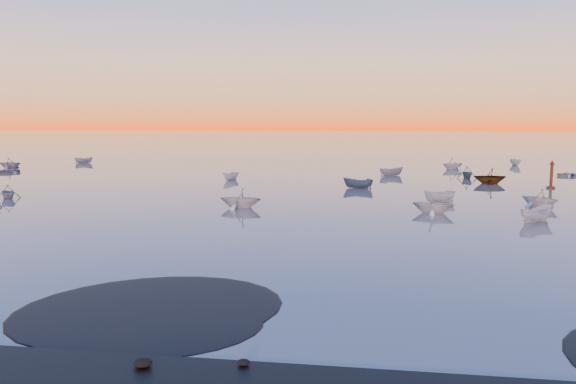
# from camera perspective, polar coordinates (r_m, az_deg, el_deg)

# --- Properties ---
(ground) EXTENTS (600.00, 600.00, 0.00)m
(ground) POSITION_cam_1_polar(r_m,az_deg,el_deg) (120.04, 4.09, 3.61)
(ground) COLOR #6E625B
(ground) RESTS_ON ground
(mud_lobes) EXTENTS (140.00, 6.00, 0.07)m
(mud_lobes) POSITION_cam_1_polar(r_m,az_deg,el_deg) (21.82, -16.58, -13.30)
(mud_lobes) COLOR black
(mud_lobes) RESTS_ON ground
(moored_fleet) EXTENTS (124.00, 58.00, 1.20)m
(moored_fleet) POSITION_cam_1_polar(r_m,az_deg,el_deg) (73.40, 1.37, 1.33)
(moored_fleet) COLOR silver
(moored_fleet) RESTS_ON ground
(boat_near_center) EXTENTS (3.32, 3.62, 1.20)m
(boat_near_center) POSITION_cam_1_polar(r_m,az_deg,el_deg) (46.50, 23.93, -2.74)
(boat_near_center) COLOR silver
(boat_near_center) RESTS_ON ground
(boat_near_right) EXTENTS (3.72, 3.62, 1.25)m
(boat_near_right) POSITION_cam_1_polar(r_m,az_deg,el_deg) (54.48, 24.17, -1.37)
(boat_near_right) COLOR silver
(boat_near_right) RESTS_ON ground
(channel_marker) EXTENTS (0.93, 0.93, 3.29)m
(channel_marker) POSITION_cam_1_polar(r_m,az_deg,el_deg) (69.74, 25.19, 1.41)
(channel_marker) COLOR #46190F
(channel_marker) RESTS_ON ground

